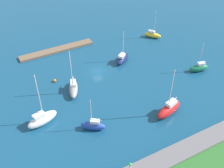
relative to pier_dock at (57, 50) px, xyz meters
The scene contains 11 objects.
water 16.71m from the pier_dock, 112.42° to the left, with size 160.00×160.00×0.00m, color navy.
pier_dock is the anchor object (origin of this frame).
breakwater 48.75m from the pier_dock, 97.51° to the left, with size 62.35×3.94×1.43m, color slate.
sailboat_navy_far_north 20.70m from the pier_dock, 135.56° to the left, with size 6.44×5.59×9.56m.
sailboat_white_lone_south 30.21m from the pier_dock, 65.05° to the left, with size 7.45×4.06×13.22m.
sailboat_green_east_end 42.10m from the pier_dock, 137.45° to the left, with size 5.80×3.14×9.03m.
sailboat_gray_by_breakwater 20.62m from the pier_dock, 82.52° to the left, with size 4.70×7.45×12.14m.
sailboat_blue_off_beacon 34.24m from the pier_dock, 83.98° to the left, with size 5.35×4.57×8.39m.
sailboat_yellow_lone_north 31.37m from the pier_dock, 167.36° to the left, with size 4.83×5.43×9.34m.
sailboat_red_outer_mooring 40.32m from the pier_dock, 109.51° to the left, with size 7.76×4.14×12.58m.
mooring_buoy_orange 15.40m from the pier_dock, 68.70° to the left, with size 0.81×0.81×0.81m, color orange.
Camera 1 is at (25.39, 56.04, 44.98)m, focal length 44.15 mm.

